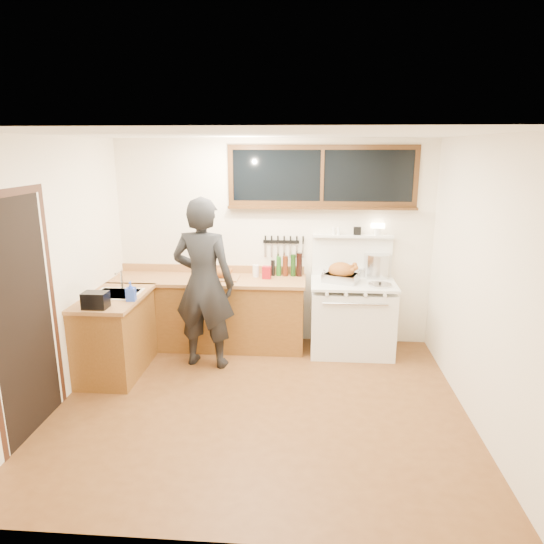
# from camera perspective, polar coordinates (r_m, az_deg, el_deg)

# --- Properties ---
(ground_plane) EXTENTS (4.00, 3.50, 0.02)m
(ground_plane) POSITION_cam_1_polar(r_m,az_deg,el_deg) (5.02, -1.34, -15.43)
(ground_plane) COLOR brown
(room_shell) EXTENTS (4.10, 3.60, 2.65)m
(room_shell) POSITION_cam_1_polar(r_m,az_deg,el_deg) (4.43, -1.47, 3.53)
(room_shell) COLOR white
(room_shell) RESTS_ON ground
(counter_back) EXTENTS (2.44, 0.64, 1.00)m
(counter_back) POSITION_cam_1_polar(r_m,az_deg,el_deg) (6.25, -7.41, -4.66)
(counter_back) COLOR brown
(counter_back) RESTS_ON ground
(counter_left) EXTENTS (0.64, 1.09, 0.90)m
(counter_left) POSITION_cam_1_polar(r_m,az_deg,el_deg) (5.76, -17.93, -6.97)
(counter_left) COLOR brown
(counter_left) RESTS_ON ground
(sink_unit) EXTENTS (0.50, 0.45, 0.37)m
(sink_unit) POSITION_cam_1_polar(r_m,az_deg,el_deg) (5.70, -17.77, -3.00)
(sink_unit) COLOR white
(sink_unit) RESTS_ON counter_left
(vintage_stove) EXTENTS (1.02, 0.74, 1.57)m
(vintage_stove) POSITION_cam_1_polar(r_m,az_deg,el_deg) (6.11, 9.36, -5.06)
(vintage_stove) COLOR white
(vintage_stove) RESTS_ON ground
(back_window) EXTENTS (2.32, 0.13, 0.77)m
(back_window) POSITION_cam_1_polar(r_m,az_deg,el_deg) (6.06, 5.91, 10.38)
(back_window) COLOR black
(back_window) RESTS_ON room_shell
(left_doorway) EXTENTS (0.02, 1.04, 2.17)m
(left_doorway) POSITION_cam_1_polar(r_m,az_deg,el_deg) (4.70, -27.16, -4.56)
(left_doorway) COLOR black
(left_doorway) RESTS_ON ground
(knife_strip) EXTENTS (0.52, 0.03, 0.28)m
(knife_strip) POSITION_cam_1_polar(r_m,az_deg,el_deg) (6.18, 1.26, 3.46)
(knife_strip) COLOR black
(knife_strip) RESTS_ON room_shell
(man) EXTENTS (0.78, 0.58, 1.97)m
(man) POSITION_cam_1_polar(r_m,az_deg,el_deg) (5.56, -8.03, -1.37)
(man) COLOR black
(man) RESTS_ON ground
(soap_bottle) EXTENTS (0.10, 0.11, 0.21)m
(soap_bottle) POSITION_cam_1_polar(r_m,az_deg,el_deg) (5.37, -16.28, -2.18)
(soap_bottle) COLOR blue
(soap_bottle) RESTS_ON counter_left
(toaster) EXTENTS (0.25, 0.17, 0.17)m
(toaster) POSITION_cam_1_polar(r_m,az_deg,el_deg) (5.24, -20.05, -3.14)
(toaster) COLOR black
(toaster) RESTS_ON counter_left
(cutting_board) EXTENTS (0.41, 0.31, 0.14)m
(cutting_board) POSITION_cam_1_polar(r_m,az_deg,el_deg) (6.04, -5.86, -0.32)
(cutting_board) COLOR #A26F40
(cutting_board) RESTS_ON counter_back
(roast_turkey) EXTENTS (0.49, 0.43, 0.24)m
(roast_turkey) POSITION_cam_1_polar(r_m,az_deg,el_deg) (5.94, 8.17, -0.19)
(roast_turkey) COLOR silver
(roast_turkey) RESTS_ON vintage_stove
(stockpot) EXTENTS (0.42, 0.42, 0.30)m
(stockpot) POSITION_cam_1_polar(r_m,az_deg,el_deg) (6.22, 12.21, 0.76)
(stockpot) COLOR silver
(stockpot) RESTS_ON vintage_stove
(saucepan) EXTENTS (0.17, 0.27, 0.11)m
(saucepan) POSITION_cam_1_polar(r_m,az_deg,el_deg) (6.24, 10.53, -0.02)
(saucepan) COLOR silver
(saucepan) RESTS_ON vintage_stove
(pot_lid) EXTENTS (0.33, 0.33, 0.04)m
(pot_lid) POSITION_cam_1_polar(r_m,az_deg,el_deg) (5.87, 12.59, -1.47)
(pot_lid) COLOR silver
(pot_lid) RESTS_ON vintage_stove
(coffee_tin) EXTENTS (0.11, 0.09, 0.16)m
(coffee_tin) POSITION_cam_1_polar(r_m,az_deg,el_deg) (6.02, -0.63, -0.05)
(coffee_tin) COLOR maroon
(coffee_tin) RESTS_ON counter_back
(pitcher) EXTENTS (0.09, 0.09, 0.15)m
(pitcher) POSITION_cam_1_polar(r_m,az_deg,el_deg) (6.11, -1.92, 0.14)
(pitcher) COLOR white
(pitcher) RESTS_ON counter_back
(bottle_cluster) EXTENTS (0.40, 0.07, 0.30)m
(bottle_cluster) POSITION_cam_1_polar(r_m,az_deg,el_deg) (6.13, 1.97, 0.75)
(bottle_cluster) COLOR black
(bottle_cluster) RESTS_ON counter_back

